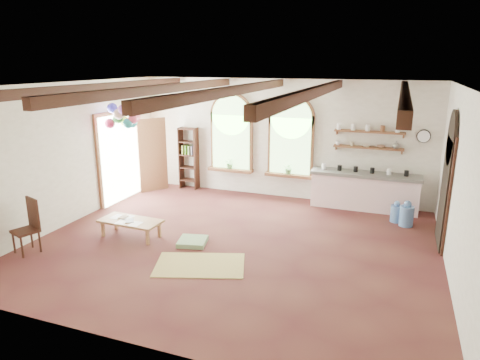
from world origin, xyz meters
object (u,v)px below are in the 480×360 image
at_px(kitchen_counter, 364,191).
at_px(balloon_cluster, 124,116).
at_px(coffee_table, 130,222).
at_px(side_chair, 28,237).

height_order(kitchen_counter, balloon_cluster, balloon_cluster).
xyz_separation_m(coffee_table, side_chair, (-1.44, -1.36, -0.02)).
height_order(kitchen_counter, coffee_table, kitchen_counter).
distance_m(kitchen_counter, side_chair, 7.75).
relative_size(coffee_table, side_chair, 1.25).
bearing_deg(kitchen_counter, balloon_cluster, -161.64).
distance_m(side_chair, balloon_cluster, 3.69).
bearing_deg(kitchen_counter, coffee_table, -141.20).
xyz_separation_m(kitchen_counter, balloon_cluster, (-5.71, -1.89, 1.86)).
bearing_deg(balloon_cluster, kitchen_counter, 18.36).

